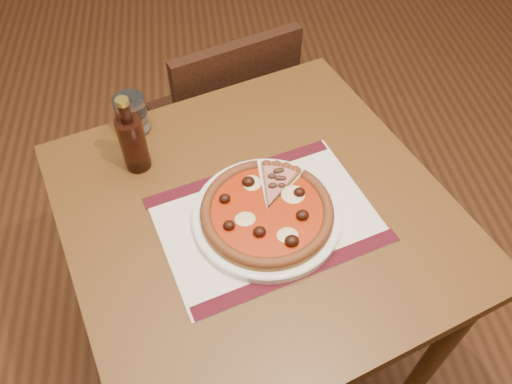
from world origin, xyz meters
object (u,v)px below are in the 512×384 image
Objects in this scene: table at (257,234)px; bottle at (133,141)px; pizza at (267,211)px; water_glass at (132,114)px; plate at (267,216)px; chair_far at (227,121)px.

bottle is at bearing 147.56° from table.
pizza is 0.34m from bottle.
bottle reaches higher than water_glass.
plate is at bearing -35.80° from bottle.
chair_far reaches higher than plate.
table is at bearing 115.09° from pizza.
water_glass is at bearing 131.39° from plate.
pizza is 2.98× the size of water_glass.
water_glass is 0.48× the size of bottle.
chair_far is 2.97× the size of pizza.
chair_far is (-0.02, 0.58, -0.18)m from table.
table is 0.61m from chair_far.
chair_far is 8.85× the size of water_glass.
water_glass is (-0.26, 0.28, 0.15)m from table.
chair_far is 0.69m from pizza.
plate is 0.34m from bottle.
chair_far is 0.60m from bottle.
plate is 1.13× the size of pizza.
chair_far is at bearing 93.38° from plate.
pizza is at bearing -64.91° from table.
table is at bearing 115.43° from plate.
pizza reaches higher than plate.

